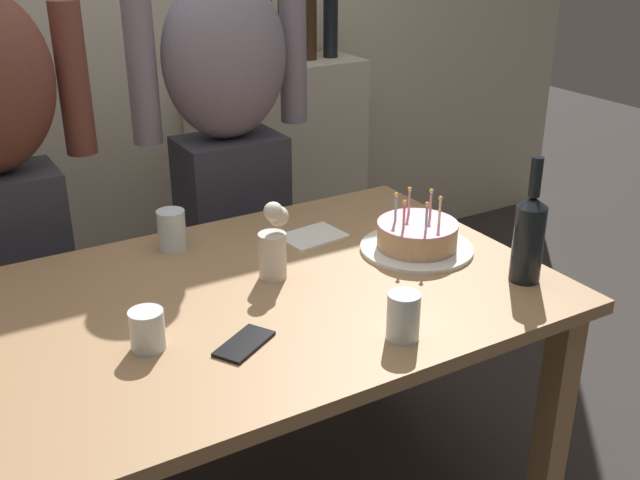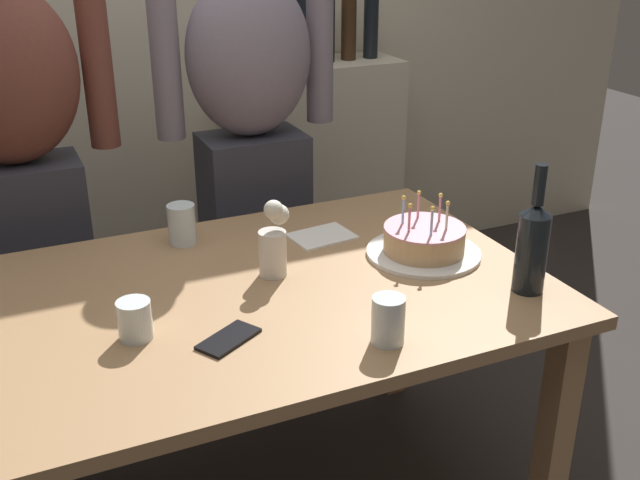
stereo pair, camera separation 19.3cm
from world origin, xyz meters
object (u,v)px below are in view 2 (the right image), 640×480
cell_phone (229,339)px  napkin_stack (322,236)px  water_glass_side (182,224)px  wine_bottle (532,245)px  person_woman_cardigan (252,148)px  birthday_cake (423,242)px  flower_vase (274,241)px  person_man_bearded (21,178)px  water_glass_near (388,320)px  water_glass_far (135,320)px

cell_phone → napkin_stack: same height
water_glass_side → cell_phone: water_glass_side is taller
napkin_stack → wine_bottle: bearing=-57.0°
water_glass_side → person_woman_cardigan: size_ratio=0.07×
birthday_cake → napkin_stack: (-0.20, 0.22, -0.03)m
water_glass_side → napkin_stack: (0.37, -0.13, -0.05)m
birthday_cake → cell_phone: 0.66m
flower_vase → person_man_bearded: bearing=129.6°
water_glass_near → person_woman_cardigan: size_ratio=0.07×
wine_bottle → person_man_bearded: size_ratio=0.20×
water_glass_side → cell_phone: bearing=-95.0°
water_glass_far → wine_bottle: wine_bottle is taller
person_woman_cardigan → water_glass_near: bearing=85.8°
water_glass_far → person_man_bearded: 0.84m
birthday_cake → person_man_bearded: size_ratio=0.19×
water_glass_near → person_woman_cardigan: person_woman_cardigan is taller
birthday_cake → water_glass_far: (-0.81, -0.12, 0.01)m
person_man_bearded → person_woman_cardigan: bearing=-180.0°
water_glass_side → person_man_bearded: (-0.38, 0.36, 0.08)m
person_woman_cardigan → flower_vase: bearing=74.6°
napkin_stack → person_woman_cardigan: person_woman_cardigan is taller
water_glass_near → cell_phone: 0.35m
birthday_cake → water_glass_far: size_ratio=3.47×
water_glass_near → person_man_bearded: size_ratio=0.07×
flower_vase → cell_phone: bearing=-128.8°
person_woman_cardigan → wine_bottle: bearing=109.7°
water_glass_far → person_woman_cardigan: person_woman_cardigan is taller
flower_vase → person_woman_cardigan: bearing=74.6°
napkin_stack → person_woman_cardigan: 0.51m
water_glass_side → flower_vase: size_ratio=0.55×
water_glass_near → flower_vase: (-0.10, 0.41, 0.04)m
wine_bottle → person_woman_cardigan: (-0.36, 1.00, 0.01)m
water_glass_near → napkin_stack: (0.11, 0.58, -0.05)m
cell_phone → person_man_bearded: 0.99m
water_glass_near → napkin_stack: bearing=79.5°
wine_bottle → napkin_stack: size_ratio=1.87×
napkin_stack → person_man_bearded: person_man_bearded is taller
water_glass_side → water_glass_far: bearing=-116.5°
birthday_cake → cell_phone: (-0.62, -0.21, -0.03)m
flower_vase → water_glass_side: bearing=118.6°
cell_phone → water_glass_near: bearing=-56.0°
wine_bottle → napkin_stack: wine_bottle is taller
water_glass_side → person_woman_cardigan: (0.34, 0.36, 0.08)m
wine_bottle → person_man_bearded: person_man_bearded is taller
wine_bottle → cell_phone: 0.76m
napkin_stack → flower_vase: size_ratio=0.85×
water_glass_far → napkin_stack: water_glass_far is taller
birthday_cake → napkin_stack: size_ratio=1.79×
water_glass_side → cell_phone: (-0.05, -0.56, -0.05)m
birthday_cake → water_glass_near: bearing=-130.7°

